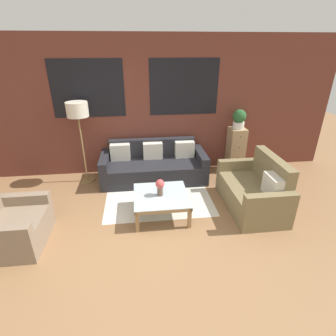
{
  "coord_description": "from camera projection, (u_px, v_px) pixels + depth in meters",
  "views": [
    {
      "loc": [
        -0.03,
        -3.0,
        2.57
      ],
      "look_at": [
        0.48,
        1.26,
        0.55
      ],
      "focal_mm": 28.0,
      "sensor_mm": 36.0,
      "label": 1
    }
  ],
  "objects": [
    {
      "name": "rug",
      "position": [
        158.0,
        196.0,
        4.92
      ],
      "size": [
        1.92,
        1.53,
        0.0
      ],
      "color": "silver",
      "rests_on": "ground_plane"
    },
    {
      "name": "couch_dark",
      "position": [
        154.0,
        166.0,
        5.46
      ],
      "size": [
        2.13,
        0.88,
        0.78
      ],
      "color": "#232328",
      "rests_on": "ground_plane"
    },
    {
      "name": "drawer_cabinet",
      "position": [
        236.0,
        150.0,
        5.77
      ],
      "size": [
        0.34,
        0.38,
        0.96
      ],
      "color": "tan",
      "rests_on": "ground_plane"
    },
    {
      "name": "flower_vase",
      "position": [
        160.0,
        186.0,
        4.15
      ],
      "size": [
        0.14,
        0.14,
        0.28
      ],
      "color": "brown",
      "rests_on": "coffee_table"
    },
    {
      "name": "coffee_table",
      "position": [
        161.0,
        198.0,
        4.25
      ],
      "size": [
        0.87,
        0.87,
        0.38
      ],
      "color": "silver",
      "rests_on": "ground_plane"
    },
    {
      "name": "armchair_corner",
      "position": [
        11.0,
        227.0,
        3.65
      ],
      "size": [
        0.8,
        0.94,
        0.84
      ],
      "color": "#84705B",
      "rests_on": "ground_plane"
    },
    {
      "name": "settee_vintage",
      "position": [
        254.0,
        191.0,
        4.47
      ],
      "size": [
        0.8,
        1.42,
        0.92
      ],
      "color": "olive",
      "rests_on": "ground_plane"
    },
    {
      "name": "ground_plane",
      "position": [
        145.0,
        241.0,
        3.79
      ],
      "size": [
        16.0,
        16.0,
        0.0
      ],
      "primitive_type": "plane",
      "color": "#8E6642"
    },
    {
      "name": "potted_plant",
      "position": [
        239.0,
        119.0,
        5.48
      ],
      "size": [
        0.28,
        0.28,
        0.41
      ],
      "color": "silver",
      "rests_on": "drawer_cabinet"
    },
    {
      "name": "wall_back_brick",
      "position": [
        138.0,
        107.0,
        5.39
      ],
      "size": [
        8.4,
        0.09,
        2.8
      ],
      "color": "brown",
      "rests_on": "ground_plane"
    },
    {
      "name": "floor_lamp",
      "position": [
        78.0,
        113.0,
        4.87
      ],
      "size": [
        0.4,
        0.4,
        1.63
      ],
      "color": "olive",
      "rests_on": "ground_plane"
    }
  ]
}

